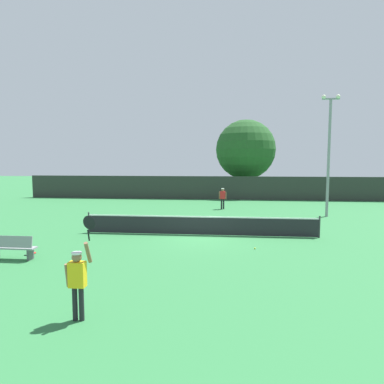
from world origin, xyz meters
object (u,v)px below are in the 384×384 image
Objects in this scene: player_serving at (78,275)px; tennis_ball at (255,248)px; large_tree at (246,150)px; parked_car_near at (237,186)px; parked_car_mid at (267,187)px; courtside_bench at (12,247)px; light_pole at (329,148)px; spare_racket at (32,253)px; player_receiving at (223,197)px.

tennis_ball is (4.67, 6.91, -1.05)m from player_serving.
player_serving is at bearing -100.70° from large_tree.
parked_car_near is 3.45m from parked_car_mid.
large_tree is at bearing 79.30° from player_serving.
player_serving is 29.61m from large_tree.
courtside_bench reaches higher than tennis_ball.
light_pole is 17.73m from parked_car_near.
courtside_bench is 0.22× the size of light_pole.
courtside_bench reaches higher than spare_racket.
light_pole is (5.51, 8.99, 4.55)m from tennis_ball.
spare_racket is (-7.54, -13.38, -0.96)m from player_receiving.
parked_car_near is (0.06, 25.42, 0.74)m from tennis_ball.
spare_racket is at bearing -169.73° from tennis_ball.
parked_car_mid is (4.94, 12.96, -0.20)m from player_receiving.
parked_car_near is at bearing 163.16° from parked_car_mid.
player_receiving is at bearing -115.74° from parked_car_mid.
parked_car_mid is (3.43, 24.71, 0.74)m from tennis_ball.
tennis_ball is (1.50, -11.74, -0.95)m from player_receiving.
parked_car_mid is (3.38, -0.71, 0.00)m from parked_car_near.
large_tree reaches higher than courtside_bench.
parked_car_mid reaches higher than spare_racket.
player_serving is at bearing -124.07° from tennis_ball.
large_tree is 5.43m from parked_car_near.
parked_car_near is (9.10, 27.06, 0.76)m from spare_racket.
parked_car_near is (-5.45, 16.43, -3.80)m from light_pole.
player_serving is at bearing -122.63° from light_pole.
courtside_bench is 0.22× the size of large_tree.
player_serving is 4.80× the size of spare_racket.
large_tree is at bearing 67.39° from spare_racket.
player_receiving is 0.37× the size of parked_car_near.
light_pole is at bearing -69.96° from large_tree.
light_pole is 1.85× the size of parked_car_mid.
parked_car_mid is at bearing 75.62° from player_serving.
tennis_ball is 24.96m from parked_car_mid.
tennis_ball is 0.01× the size of large_tree.
player_receiving reaches higher than spare_racket.
courtside_bench is at bearing -142.25° from light_pole.
tennis_ball is 0.13× the size of spare_racket.
parked_car_mid is at bearing 82.09° from tennis_ball.
parked_car_mid reaches higher than player_receiving.
player_receiving is at bearing -102.61° from large_tree.
courtside_bench is 0.41× the size of parked_car_mid.
courtside_bench is at bearing -101.71° from parked_car_near.
player_serving reaches higher than player_receiving.
light_pole reaches higher than player_serving.
player_serving is at bearing -50.35° from spare_racket.
player_receiving is 15.39m from spare_racket.
large_tree is 1.85× the size of parked_car_mid.
light_pole is at bearing 57.37° from player_serving.
large_tree is (5.45, 28.85, 3.80)m from player_serving.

